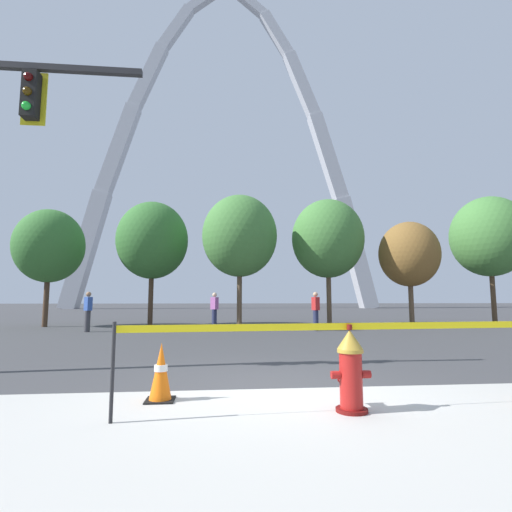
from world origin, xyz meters
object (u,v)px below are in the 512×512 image
object	(u,v)px
fire_hydrant	(350,370)
monument_arch	(226,161)
traffic_cone_by_hydrant	(161,372)
pedestrian_walking_right	(214,310)
pedestrian_standing_center	(316,311)
pedestrian_walking_left	(88,311)

from	to	relation	value
fire_hydrant	monument_arch	bearing A→B (deg)	90.78
traffic_cone_by_hydrant	pedestrian_walking_right	size ratio (longest dim) A/B	0.46
fire_hydrant	pedestrian_standing_center	bearing A→B (deg)	77.59
pedestrian_standing_center	fire_hydrant	bearing A→B (deg)	-102.41
pedestrian_walking_left	pedestrian_walking_right	bearing A→B (deg)	15.66
traffic_cone_by_hydrant	pedestrian_standing_center	bearing A→B (deg)	65.93
traffic_cone_by_hydrant	pedestrian_standing_center	world-z (taller)	pedestrian_standing_center
traffic_cone_by_hydrant	monument_arch	size ratio (longest dim) A/B	0.01
traffic_cone_by_hydrant	pedestrian_walking_left	distance (m)	11.79
fire_hydrant	pedestrian_walking_right	world-z (taller)	pedestrian_walking_right
monument_arch	pedestrian_walking_right	world-z (taller)	monument_arch
traffic_cone_by_hydrant	monument_arch	xyz separation A→B (m)	(1.55, 50.24, 21.40)
monument_arch	pedestrian_walking_left	world-z (taller)	monument_arch
pedestrian_standing_center	pedestrian_walking_right	xyz separation A→B (m)	(-4.18, 1.74, 0.00)
monument_arch	pedestrian_standing_center	distance (m)	44.97
monument_arch	pedestrian_standing_center	world-z (taller)	monument_arch
fire_hydrant	pedestrian_standing_center	xyz separation A→B (m)	(2.48, 11.26, 0.35)
monument_arch	pedestrian_standing_center	size ratio (longest dim) A/B	31.44
fire_hydrant	monument_arch	world-z (taller)	monument_arch
pedestrian_walking_left	pedestrian_standing_center	xyz separation A→B (m)	(9.19, -0.34, 0.00)
pedestrian_walking_left	pedestrian_walking_right	distance (m)	5.20
pedestrian_standing_center	pedestrian_walking_right	distance (m)	4.53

